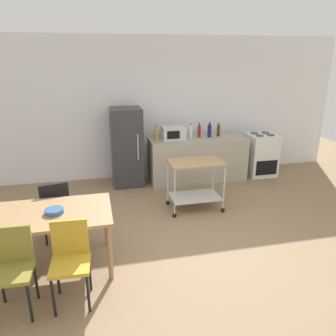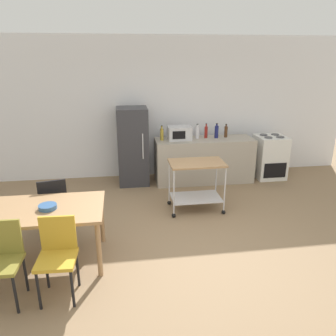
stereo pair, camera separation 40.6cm
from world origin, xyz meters
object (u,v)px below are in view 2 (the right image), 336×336
(dining_table, at_px, (41,214))
(fruit_bowl, at_px, (48,207))
(bottle_wine, at_px, (206,132))
(refrigerator, at_px, (133,146))
(bottle_hot_sauce, at_px, (197,132))
(bottle_sesame_oil, at_px, (217,132))
(chair_olive, at_px, (2,257))
(chair_mustard, at_px, (57,252))
(microwave, at_px, (179,133))
(bottle_olive_oil, at_px, (226,132))
(stove_oven, at_px, (270,157))
(bottle_sparkling_water, at_px, (162,134))
(kitchen_cart, at_px, (196,178))
(chair_black, at_px, (54,202))

(dining_table, distance_m, fruit_bowl, 0.14)
(bottle_wine, bearing_deg, refrigerator, 179.93)
(bottle_hot_sauce, height_order, bottle_sesame_oil, bottle_sesame_oil)
(dining_table, bearing_deg, chair_olive, -113.44)
(chair_mustard, height_order, refrigerator, refrigerator)
(microwave, xyz_separation_m, bottle_olive_oil, (0.98, 0.05, -0.01))
(stove_oven, distance_m, refrigerator, 2.92)
(microwave, height_order, bottle_sesame_oil, bottle_sesame_oil)
(bottle_sesame_oil, height_order, bottle_olive_oil, bottle_sesame_oil)
(fruit_bowl, bearing_deg, bottle_hot_sauce, 46.99)
(bottle_olive_oil, height_order, fruit_bowl, bottle_olive_oil)
(bottle_sparkling_water, height_order, bottle_sesame_oil, bottle_sesame_oil)
(chair_olive, xyz_separation_m, bottle_olive_oil, (3.43, 3.27, 0.50))
(stove_oven, distance_m, bottle_olive_oil, 1.13)
(kitchen_cart, relative_size, bottle_sparkling_water, 3.08)
(chair_olive, xyz_separation_m, kitchen_cart, (2.50, 1.86, 0.05))
(stove_oven, xyz_separation_m, microwave, (-1.96, 0.02, 0.58))
(chair_mustard, relative_size, bottle_sesame_oil, 2.94)
(fruit_bowl, bearing_deg, bottle_olive_oil, 40.82)
(chair_mustard, relative_size, fruit_bowl, 4.11)
(bottle_sesame_oil, bearing_deg, bottle_hot_sauce, 177.14)
(stove_oven, bearing_deg, microwave, 179.39)
(chair_olive, distance_m, chair_mustard, 0.56)
(refrigerator, height_order, kitchen_cart, refrigerator)
(chair_olive, xyz_separation_m, chair_mustard, (0.56, 0.01, 0.00))
(stove_oven, bearing_deg, fruit_bowl, -147.53)
(chair_mustard, relative_size, bottle_olive_oil, 3.24)
(bottle_sesame_oil, bearing_deg, refrigerator, 178.60)
(chair_mustard, height_order, bottle_olive_oil, bottle_olive_oil)
(bottle_wine, height_order, bottle_olive_oil, bottle_wine)
(refrigerator, xyz_separation_m, bottle_olive_oil, (1.92, -0.01, 0.24))
(bottle_hot_sauce, relative_size, bottle_wine, 0.99)
(chair_olive, xyz_separation_m, chair_black, (0.29, 1.33, 0.00))
(stove_oven, bearing_deg, dining_table, -148.37)
(chair_black, relative_size, bottle_wine, 2.99)
(bottle_sparkling_water, bearing_deg, bottle_olive_oil, 2.66)
(microwave, distance_m, fruit_bowl, 3.33)
(bottle_sesame_oil, bearing_deg, stove_oven, -1.90)
(chair_black, distance_m, bottle_wine, 3.39)
(kitchen_cart, bearing_deg, chair_mustard, -136.40)
(dining_table, relative_size, chair_mustard, 1.69)
(bottle_sparkling_water, distance_m, bottle_wine, 0.92)
(microwave, relative_size, bottle_sesame_oil, 1.52)
(bottle_hot_sauce, height_order, bottle_wine, bottle_wine)
(bottle_sparkling_water, bearing_deg, microwave, 1.77)
(dining_table, relative_size, kitchen_cart, 1.65)
(chair_black, distance_m, bottle_hot_sauce, 3.23)
(chair_black, xyz_separation_m, kitchen_cart, (2.21, 0.53, 0.05))
(chair_olive, relative_size, bottle_sparkling_water, 3.01)
(microwave, relative_size, bottle_hot_sauce, 1.56)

